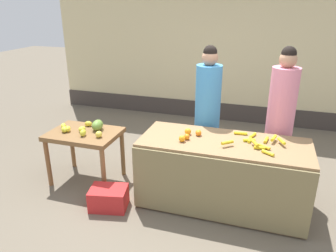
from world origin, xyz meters
The scene contains 11 objects.
ground_plane centered at (0.00, 0.00, 0.00)m, with size 24.00×24.00×0.00m, color #665B4C.
market_wall_back centered at (0.00, 3.16, 1.76)m, with size 7.40×0.23×3.59m.
fruit_stall_counter centered at (0.46, -0.01, 0.42)m, with size 1.97×0.83×0.84m.
side_table_wooden centered at (-1.41, 0.00, 0.62)m, with size 0.93×0.67×0.73m.
banana_bunch_pile centered at (0.82, 0.05, 0.87)m, with size 0.69×0.57×0.07m.
orange_pile centered at (0.05, 0.00, 0.88)m, with size 0.22×0.31×0.08m.
mango_papaya_pile centered at (-1.38, 0.05, 0.78)m, with size 0.72×0.44×0.14m.
vendor_woman_blue_shirt centered at (0.13, 0.65, 0.93)m, with size 0.34×0.34×1.85m.
vendor_woman_pink_shirt centered at (1.06, 0.64, 0.95)m, with size 0.34×0.34×1.87m.
produce_crate centered at (-0.83, -0.51, 0.13)m, with size 0.44×0.32×0.26m, color red.
produce_sack centered at (-0.70, 0.71, 0.27)m, with size 0.36×0.30×0.55m, color maroon.
Camera 1 is at (0.86, -3.45, 2.36)m, focal length 34.38 mm.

